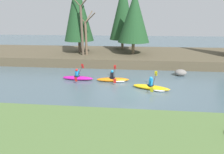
{
  "coord_description": "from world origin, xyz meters",
  "views": [
    {
      "loc": [
        -0.55,
        -12.43,
        5.01
      ],
      "look_at": [
        -1.84,
        0.97,
        0.55
      ],
      "focal_mm": 28.0,
      "sensor_mm": 36.0,
      "label": 1
    }
  ],
  "objects_px": {
    "kayaker_trailing": "(78,77)",
    "kayaker_middle": "(114,79)",
    "boulder_midstream": "(181,73)",
    "kayaker_lead": "(153,87)"
  },
  "relations": [
    {
      "from": "kayaker_middle",
      "to": "boulder_midstream",
      "type": "relative_size",
      "value": 2.6
    },
    {
      "from": "kayaker_middle",
      "to": "kayaker_trailing",
      "type": "height_order",
      "value": "same"
    },
    {
      "from": "kayaker_middle",
      "to": "kayaker_trailing",
      "type": "bearing_deg",
      "value": 173.61
    },
    {
      "from": "kayaker_trailing",
      "to": "kayaker_middle",
      "type": "bearing_deg",
      "value": 0.7
    },
    {
      "from": "kayaker_lead",
      "to": "kayaker_middle",
      "type": "bearing_deg",
      "value": 168.32
    },
    {
      "from": "kayaker_lead",
      "to": "boulder_midstream",
      "type": "distance_m",
      "value": 4.8
    },
    {
      "from": "boulder_midstream",
      "to": "kayaker_trailing",
      "type": "bearing_deg",
      "value": -167.17
    },
    {
      "from": "kayaker_lead",
      "to": "boulder_midstream",
      "type": "bearing_deg",
      "value": 66.36
    },
    {
      "from": "boulder_midstream",
      "to": "kayaker_middle",
      "type": "bearing_deg",
      "value": -159.93
    },
    {
      "from": "kayaker_trailing",
      "to": "boulder_midstream",
      "type": "distance_m",
      "value": 9.42
    }
  ]
}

